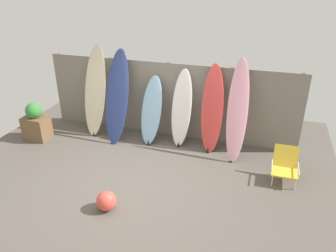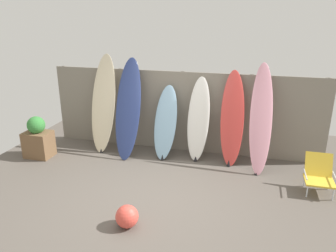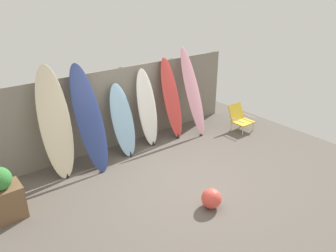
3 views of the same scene
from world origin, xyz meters
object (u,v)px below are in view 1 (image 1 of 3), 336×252
Objects in this scene: surfboard_navy_1 at (117,97)px; surfboard_white_3 at (182,109)px; beach_ball at (106,201)px; surfboard_cream_0 at (95,92)px; beach_chair at (285,165)px; surfboard_skyblue_2 at (151,111)px; planter_box at (36,123)px; surfboard_red_4 at (212,110)px; surfboard_pink_5 at (238,111)px.

surfboard_white_3 is at bearing 6.67° from surfboard_navy_1.
surfboard_white_3 is 2.83m from beach_ball.
surfboard_navy_1 is (0.63, -0.12, -0.03)m from surfboard_cream_0.
surfboard_skyblue_2 is at bearing -177.04° from beach_chair.
surfboard_white_3 is 3.49m from planter_box.
surfboard_red_4 is at bearing 170.31° from beach_chair.
surfboard_cream_0 is 1.13× the size of surfboard_red_4.
surfboard_cream_0 is 6.31× the size of beach_ball.
beach_chair is 5.66m from planter_box.
beach_chair is (4.43, -0.78, -0.74)m from surfboard_cream_0.
surfboard_skyblue_2 is 2.41× the size of beach_chair.
surfboard_white_3 is 2.50m from beach_chair.
planter_box is (-1.22, -0.77, -0.66)m from surfboard_cream_0.
surfboard_cream_0 reaches higher than surfboard_red_4.
surfboard_white_3 is at bearing 13.69° from planter_box.
surfboard_pink_5 is at bearing 8.07° from planter_box.
surfboard_skyblue_2 is 1.97m from surfboard_pink_5.
beach_chair is (2.30, -0.83, -0.54)m from surfboard_white_3.
surfboard_white_3 is 0.92× the size of surfboard_red_4.
surfboard_cream_0 is 1.03× the size of surfboard_pink_5.
beach_chair is 0.70× the size of planter_box.
surfboard_navy_1 is 3.28× the size of beach_chair.
surfboard_skyblue_2 reaches higher than planter_box.
surfboard_cream_0 is 2.83m from surfboard_red_4.
surfboard_red_4 reaches higher than planter_box.
planter_box is at bearing -166.31° from surfboard_white_3.
surfboard_red_4 is 1.90m from beach_chair.
surfboard_red_4 is at bearing 2.11° from surfboard_skyblue_2.
surfboard_navy_1 is at bearing -11.12° from surfboard_cream_0.
planter_box is (-5.65, 0.02, 0.08)m from beach_chair.
surfboard_navy_1 reaches higher than surfboard_pink_5.
surfboard_skyblue_2 is 1.41m from surfboard_red_4.
surfboard_skyblue_2 is 0.80× the size of surfboard_red_4.
surfboard_white_3 is 5.13× the size of beach_ball.
surfboard_cream_0 is 3.38× the size of beach_chair.
beach_chair is at bearing -26.87° from surfboard_red_4.
beach_chair is (1.60, -0.81, -0.62)m from surfboard_red_4.
surfboard_skyblue_2 is at bearing 7.15° from surfboard_navy_1.
surfboard_navy_1 is 1.00× the size of surfboard_pink_5.
surfboard_cream_0 is at bearing -178.63° from surfboard_white_3.
planter_box reaches higher than beach_ball.
surfboard_pink_5 is 3.23m from beach_ball.
surfboard_skyblue_2 is 2.78m from planter_box.
surfboard_skyblue_2 is 0.74× the size of surfboard_pink_5.
surfboard_pink_5 is 6.12× the size of beach_ball.
surfboard_navy_1 is 1.09× the size of surfboard_red_4.
surfboard_red_4 is at bearing 3.96° from surfboard_navy_1.
surfboard_white_3 is at bearing 6.13° from surfboard_skyblue_2.
surfboard_pink_5 is at bearing -1.90° from surfboard_cream_0.
surfboard_navy_1 is 2.21m from surfboard_red_4.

